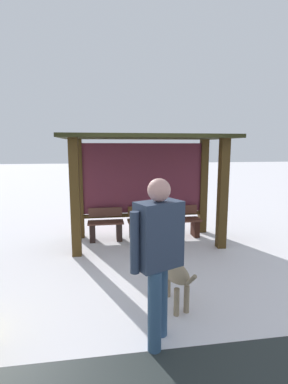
% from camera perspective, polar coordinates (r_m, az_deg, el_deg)
% --- Properties ---
extents(ground_plane, '(60.00, 60.00, 0.00)m').
position_cam_1_polar(ground_plane, '(6.35, 0.61, -9.94)').
color(ground_plane, silver).
extents(bus_shelter, '(3.47, 1.68, 2.30)m').
position_cam_1_polar(bus_shelter, '(6.20, 0.35, 5.26)').
color(bus_shelter, '#412E13').
rests_on(bus_shelter, ground).
extents(bench_left_inside, '(0.78, 0.37, 0.71)m').
position_cam_1_polar(bench_left_inside, '(6.45, -7.63, -6.96)').
color(bench_left_inside, brown).
rests_on(bench_left_inside, ground).
extents(bench_center_inside, '(0.78, 0.36, 0.71)m').
position_cam_1_polar(bench_center_inside, '(6.52, 0.21, -6.64)').
color(bench_center_inside, '#54361A').
rests_on(bench_center_inside, ground).
extents(bench_right_inside, '(0.78, 0.38, 0.71)m').
position_cam_1_polar(bench_right_inside, '(6.71, 7.74, -6.31)').
color(bench_right_inside, '#583024').
rests_on(bench_right_inside, ground).
extents(person_walking, '(0.63, 0.42, 1.76)m').
position_cam_1_polar(person_walking, '(2.96, 2.91, -11.21)').
color(person_walking, '#2E3C53').
rests_on(person_walking, ground).
extents(dog, '(0.45, 0.96, 0.64)m').
position_cam_1_polar(dog, '(3.90, 5.25, -15.35)').
color(dog, '#857359').
rests_on(dog, ground).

